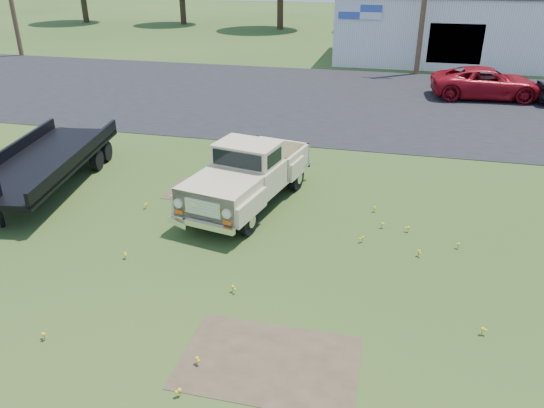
% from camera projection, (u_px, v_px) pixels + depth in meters
% --- Properties ---
extents(ground, '(140.00, 140.00, 0.00)m').
position_uv_depth(ground, '(237.00, 261.00, 11.92)').
color(ground, '#274716').
rests_on(ground, ground).
extents(asphalt_lot, '(90.00, 14.00, 0.02)m').
position_uv_depth(asphalt_lot, '(330.00, 99.00, 25.09)').
color(asphalt_lot, black).
rests_on(asphalt_lot, ground).
extents(dirt_patch_a, '(3.00, 2.00, 0.01)m').
position_uv_depth(dirt_patch_a, '(269.00, 362.00, 8.97)').
color(dirt_patch_a, '#433524').
rests_on(dirt_patch_a, ground).
extents(dirt_patch_b, '(2.20, 1.60, 0.01)m').
position_uv_depth(dirt_patch_b, '(206.00, 191.00, 15.42)').
color(dirt_patch_b, '#433524').
rests_on(dirt_patch_b, ground).
extents(commercial_building, '(14.20, 8.20, 4.15)m').
position_uv_depth(commercial_building, '(452.00, 26.00, 33.45)').
color(commercial_building, beige).
rests_on(commercial_building, ground).
extents(vintage_pickup_truck, '(2.87, 5.23, 1.79)m').
position_uv_depth(vintage_pickup_truck, '(248.00, 174.00, 14.22)').
color(vintage_pickup_truck, '#C3BA82').
rests_on(vintage_pickup_truck, ground).
extents(flatbed_trailer, '(3.36, 7.03, 1.84)m').
position_uv_depth(flatbed_trailer, '(43.00, 158.00, 15.32)').
color(flatbed_trailer, black).
rests_on(flatbed_trailer, ground).
extents(red_pickup, '(5.32, 2.82, 1.42)m').
position_uv_depth(red_pickup, '(487.00, 83.00, 25.01)').
color(red_pickup, maroon).
rests_on(red_pickup, ground).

